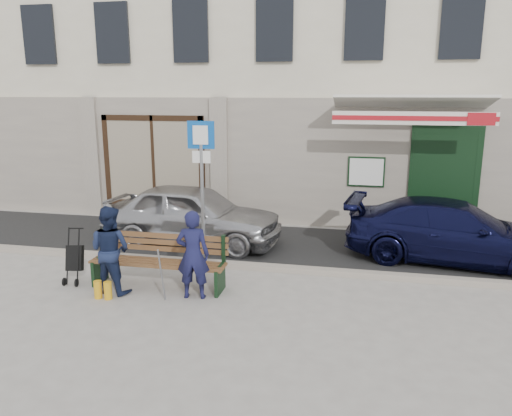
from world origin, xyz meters
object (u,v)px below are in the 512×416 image
(car_navy, at_px, (454,231))
(parking_sign, at_px, (202,169))
(car_silver, at_px, (192,214))
(man, at_px, (193,255))
(woman, at_px, (110,250))
(stroller, at_px, (75,259))
(bench, at_px, (156,262))

(car_navy, height_order, parking_sign, parking_sign)
(car_silver, height_order, man, man)
(car_navy, xyz_separation_m, woman, (-5.97, -2.88, 0.14))
(woman, distance_m, stroller, 0.94)
(bench, xyz_separation_m, stroller, (-1.50, -0.10, -0.02))
(car_navy, relative_size, bench, 1.77)
(parking_sign, xyz_separation_m, stroller, (-1.95, -1.44, -1.47))
(car_silver, relative_size, bench, 1.66)
(man, bearing_deg, parking_sign, -85.96)
(parking_sign, xyz_separation_m, bench, (-0.44, -1.34, -1.44))
(car_silver, distance_m, bench, 2.58)
(woman, xyz_separation_m, stroller, (-0.85, 0.25, -0.32))
(car_silver, bearing_deg, parking_sign, -147.66)
(man, relative_size, stroller, 1.52)
(car_navy, distance_m, stroller, 7.31)
(car_silver, relative_size, woman, 2.65)
(parking_sign, xyz_separation_m, man, (0.35, -1.65, -1.15))
(bench, bearing_deg, woman, -151.48)
(parking_sign, bearing_deg, stroller, -145.87)
(car_navy, distance_m, man, 5.34)
(parking_sign, bearing_deg, man, -80.39)
(bench, relative_size, woman, 1.59)
(bench, xyz_separation_m, man, (0.80, -0.31, 0.29))
(man, height_order, woman, woman)
(man, bearing_deg, stroller, -13.12)
(parking_sign, bearing_deg, woman, -125.30)
(bench, distance_m, stroller, 1.51)
(car_silver, distance_m, parking_sign, 1.84)
(car_navy, height_order, man, man)
(parking_sign, relative_size, stroller, 2.87)
(woman, bearing_deg, car_silver, -88.21)
(bench, bearing_deg, car_navy, 25.39)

